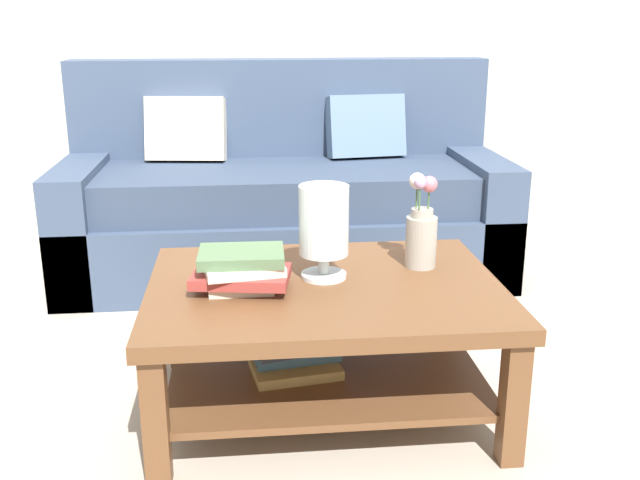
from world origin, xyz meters
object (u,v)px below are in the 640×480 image
(couch, at_px, (285,201))
(book_stack_main, at_px, (242,269))
(glass_hurricane_vase, at_px, (324,224))
(coffee_table, at_px, (322,319))
(flower_pitcher, at_px, (421,231))

(couch, relative_size, book_stack_main, 6.70)
(book_stack_main, bearing_deg, glass_hurricane_vase, 16.64)
(couch, height_order, coffee_table, couch)
(coffee_table, xyz_separation_m, flower_pitcher, (0.35, 0.13, 0.25))
(coffee_table, xyz_separation_m, glass_hurricane_vase, (0.01, 0.05, 0.31))
(flower_pitcher, bearing_deg, glass_hurricane_vase, -167.17)
(book_stack_main, relative_size, glass_hurricane_vase, 1.05)
(couch, xyz_separation_m, book_stack_main, (-0.21, -1.47, 0.15))
(book_stack_main, bearing_deg, coffee_table, 5.84)
(coffee_table, xyz_separation_m, book_stack_main, (-0.26, -0.03, 0.19))
(couch, distance_m, book_stack_main, 1.49)
(glass_hurricane_vase, bearing_deg, book_stack_main, -163.36)
(couch, height_order, glass_hurricane_vase, couch)
(couch, bearing_deg, coffee_table, -88.28)
(coffee_table, distance_m, book_stack_main, 0.32)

